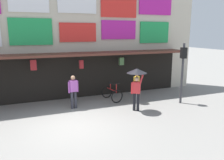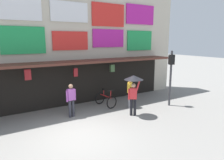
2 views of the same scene
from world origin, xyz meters
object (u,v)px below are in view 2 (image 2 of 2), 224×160
traffic_light_far (171,69)px  bicycle_parked (106,100)px  pedestrian_in_purple (71,99)px  pedestrian_with_umbrella (134,84)px  pedestrian_in_red (130,91)px

traffic_light_far → bicycle_parked: traffic_light_far is taller
bicycle_parked → pedestrian_in_purple: (-2.27, -0.57, 0.55)m
traffic_light_far → bicycle_parked: (-3.28, 1.78, -1.75)m
pedestrian_in_purple → pedestrian_with_umbrella: 3.17m
traffic_light_far → pedestrian_in_purple: 5.81m
pedestrian_with_umbrella → bicycle_parked: bearing=103.6°
traffic_light_far → pedestrian_in_red: size_ratio=1.90×
bicycle_parked → pedestrian_in_red: bearing=-38.3°
pedestrian_in_red → pedestrian_with_umbrella: bearing=-117.9°
pedestrian_in_red → pedestrian_with_umbrella: size_ratio=0.81×
traffic_light_far → pedestrian_in_red: 2.67m
pedestrian_in_purple → pedestrian_in_red: (3.35, -0.29, 0.00)m
pedestrian_in_red → traffic_light_far: bearing=-22.8°
traffic_light_far → pedestrian_with_umbrella: 2.86m
traffic_light_far → bicycle_parked: size_ratio=2.54×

